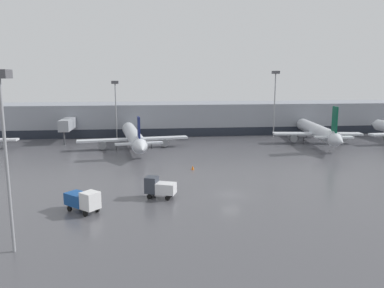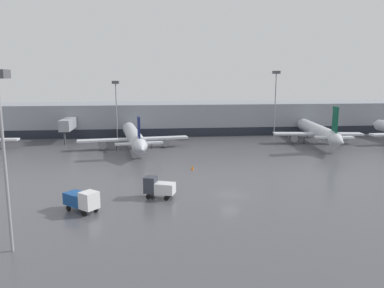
# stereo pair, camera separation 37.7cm
# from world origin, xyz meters

# --- Properties ---
(ground_plane) EXTENTS (320.00, 320.00, 0.00)m
(ground_plane) POSITION_xyz_m (0.00, 0.00, 0.00)
(ground_plane) COLOR #4C4C51
(terminal_building) EXTENTS (160.00, 26.09, 9.00)m
(terminal_building) POSITION_xyz_m (-0.11, 61.95, 4.49)
(terminal_building) COLOR gray
(terminal_building) RESTS_ON ground_plane
(parked_jet_0) EXTENTS (22.39, 35.68, 10.30)m
(parked_jet_0) POSITION_xyz_m (30.86, 39.13, 3.08)
(parked_jet_0) COLOR silver
(parked_jet_0) RESTS_ON ground_plane
(parked_jet_3) EXTENTS (26.00, 35.91, 8.73)m
(parked_jet_3) POSITION_xyz_m (-15.34, 37.43, 2.82)
(parked_jet_3) COLOR silver
(parked_jet_3) RESTS_ON ground_plane
(service_truck_0) EXTENTS (4.58, 3.16, 2.96)m
(service_truck_0) POSITION_xyz_m (-10.26, -0.33, 1.58)
(service_truck_0) COLOR silver
(service_truck_0) RESTS_ON ground_plane
(service_truck_1) EXTENTS (4.95, 4.75, 2.82)m
(service_truck_1) POSITION_xyz_m (-19.85, -4.84, 1.56)
(service_truck_1) COLOR #19478C
(service_truck_1) RESTS_ON ground_plane
(traffic_cone_1) EXTENTS (0.51, 0.51, 0.79)m
(traffic_cone_1) POSITION_xyz_m (-3.78, 15.32, 0.40)
(traffic_cone_1) COLOR orange
(traffic_cone_1) RESTS_ON ground_plane
(apron_light_mast_1) EXTENTS (1.80, 1.80, 15.72)m
(apron_light_mast_1) POSITION_xyz_m (-20.47, 51.45, 12.64)
(apron_light_mast_1) COLOR gray
(apron_light_mast_1) RESTS_ON ground_plane
(apron_light_mast_2) EXTENTS (1.80, 1.80, 18.39)m
(apron_light_mast_2) POSITION_xyz_m (23.50, 51.39, 14.50)
(apron_light_mast_2) COLOR gray
(apron_light_mast_2) RESTS_ON ground_plane
(apron_light_mast_5) EXTENTS (1.80, 1.80, 17.34)m
(apron_light_mast_5) POSITION_xyz_m (-24.66, -15.25, 13.78)
(apron_light_mast_5) COLOR gray
(apron_light_mast_5) RESTS_ON ground_plane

